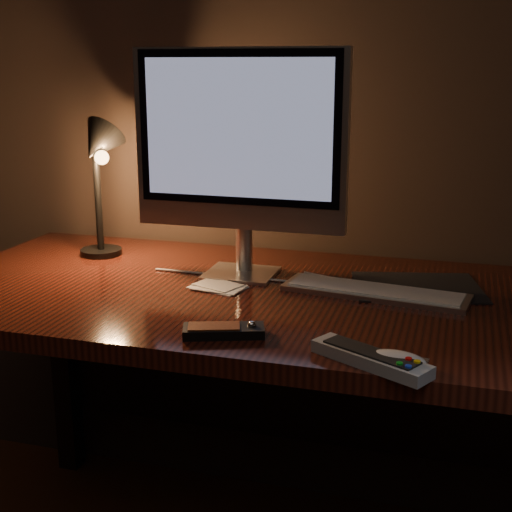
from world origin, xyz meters
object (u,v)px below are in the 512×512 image
(keyboard, at_px, (375,292))
(mouse, at_px, (395,362))
(tv_remote, at_px, (371,358))
(media_remote, at_px, (224,330))
(desk, at_px, (281,335))
(desk_lamp, at_px, (98,164))
(monitor, at_px, (239,145))

(keyboard, distance_m, mouse, 0.39)
(tv_remote, bearing_deg, keyboard, 124.32)
(mouse, height_order, tv_remote, tv_remote)
(media_remote, bearing_deg, desk, 67.36)
(desk, relative_size, mouse, 15.45)
(mouse, bearing_deg, keyboard, 108.52)
(desk, xyz_separation_m, desk_lamp, (-0.50, 0.08, 0.38))
(desk, relative_size, media_remote, 9.93)
(desk, distance_m, monitor, 0.46)
(desk_lamp, bearing_deg, keyboard, -17.96)
(desk, bearing_deg, keyboard, -6.46)
(tv_remote, bearing_deg, desk, 150.75)
(monitor, relative_size, desk_lamp, 1.44)
(tv_remote, distance_m, desk_lamp, 0.93)
(desk, height_order, media_remote, media_remote)
(monitor, height_order, mouse, monitor)
(keyboard, height_order, tv_remote, tv_remote)
(media_remote, relative_size, desk_lamp, 0.44)
(desk, height_order, mouse, mouse)
(keyboard, relative_size, tv_remote, 1.87)
(mouse, xyz_separation_m, tv_remote, (-0.04, -0.00, 0.00))
(tv_remote, height_order, desk_lamp, desk_lamp)
(monitor, bearing_deg, desk, -16.87)
(mouse, bearing_deg, media_remote, 176.41)
(keyboard, distance_m, tv_remote, 0.38)
(desk, distance_m, tv_remote, 0.50)
(tv_remote, xyz_separation_m, desk_lamp, (-0.76, 0.49, 0.24))
(keyboard, xyz_separation_m, mouse, (0.08, -0.38, 0.00))
(monitor, xyz_separation_m, tv_remote, (0.37, -0.44, -0.30))
(tv_remote, relative_size, desk_lamp, 0.59)
(monitor, relative_size, tv_remote, 2.43)
(desk, relative_size, desk_lamp, 4.36)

